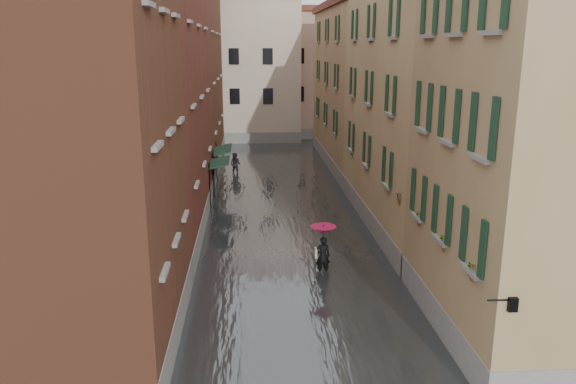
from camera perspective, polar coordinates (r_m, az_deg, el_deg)
name	(u,v)px	position (r m, az deg, el deg)	size (l,w,h in m)	color
ground	(303,310)	(19.89, 1.54, -11.90)	(120.00, 120.00, 0.00)	#5A5B5D
floodwater	(281,205)	(31.99, -0.68, -1.32)	(10.00, 60.00, 0.20)	#43474A
building_left_near	(58,135)	(16.74, -22.30, 5.36)	(6.00, 8.00, 13.00)	brown
building_left_mid	(136,104)	(27.35, -15.19, 8.59)	(6.00, 14.00, 12.50)	maroon
building_left_far	(175,73)	(42.09, -11.38, 11.77)	(6.00, 16.00, 14.00)	brown
building_right_near	(547,155)	(18.26, 24.79, 3.40)	(6.00, 8.00, 11.50)	olive
building_right_mid	(431,97)	(28.22, 14.31, 9.33)	(6.00, 14.00, 13.00)	tan
building_right_far	(366,90)	(42.74, 7.98, 10.27)	(6.00, 16.00, 11.50)	olive
building_end_cream	(235,71)	(55.78, -5.38, 12.10)	(12.00, 9.00, 13.00)	beige
building_end_pink	(325,75)	(58.31, 3.75, 11.75)	(10.00, 9.00, 12.00)	tan
awning_near	(219,164)	(31.86, -7.03, 2.87)	(1.09, 2.71, 2.80)	#163224
awning_far	(222,151)	(35.73, -6.71, 4.18)	(1.09, 3.22, 2.80)	#163224
wall_lantern	(511,303)	(14.45, 21.72, -10.47)	(0.71, 0.22, 0.35)	black
window_planters	(434,219)	(18.58, 14.66, -2.68)	(0.59, 8.08, 0.84)	#9A5932
pedestrian_main	(323,244)	(22.21, 3.57, -5.34)	(1.05, 1.05, 2.06)	black
pedestrian_far	(235,164)	(39.70, -5.37, 2.82)	(0.79, 0.62, 1.63)	black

